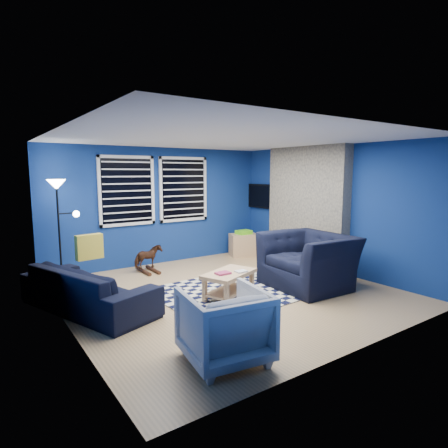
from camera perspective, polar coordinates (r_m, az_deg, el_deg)
name	(u,v)px	position (r m, az deg, el deg)	size (l,w,h in m)	color
floor	(227,292)	(6.31, 0.51, -10.33)	(5.00, 5.00, 0.00)	tan
ceiling	(228,138)	(6.02, 0.54, 12.90)	(5.00, 5.00, 0.00)	white
wall_back	(161,206)	(8.20, -9.62, 2.71)	(5.00, 5.00, 0.00)	navy
wall_left	(63,231)	(5.04, -23.37, -1.02)	(5.00, 5.00, 0.00)	navy
wall_right	(330,209)	(7.75, 15.81, 2.23)	(5.00, 5.00, 0.00)	navy
fireplace	(306,210)	(7.97, 12.38, 2.11)	(0.65, 2.00, 2.50)	gray
window_left	(127,191)	(7.85, -14.54, 4.91)	(1.17, 0.06, 1.42)	black
window_right	(184,189)	(8.39, -6.15, 5.29)	(1.17, 0.06, 1.42)	black
tv	(262,196)	(9.10, 5.86, 4.23)	(0.07, 1.00, 0.58)	black
rug	(234,291)	(6.36, 1.52, -10.12)	(2.50, 2.00, 0.02)	black
sofa	(89,288)	(5.80, -19.93, -9.15)	(0.86, 2.20, 0.64)	black
armchair_big	(308,261)	(6.65, 12.70, -5.48)	(1.24, 1.41, 0.92)	black
armchair_bent	(224,325)	(4.05, 0.04, -15.17)	(0.83, 0.85, 0.78)	gray
rocking_horse	(148,257)	(7.60, -11.49, -4.98)	(0.55, 0.25, 0.47)	#4B2518
coffee_table	(229,279)	(5.93, 0.77, -8.42)	(1.02, 0.81, 0.45)	tan
cabinet	(244,244)	(8.91, 3.01, -3.13)	(0.73, 0.61, 0.61)	tan
floor_lamp	(59,199)	(7.11, -23.90, 3.53)	(0.50, 0.31, 1.85)	black
throw_pillow	(89,247)	(6.12, -19.84, -3.31)	(0.40, 0.12, 0.38)	yellow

